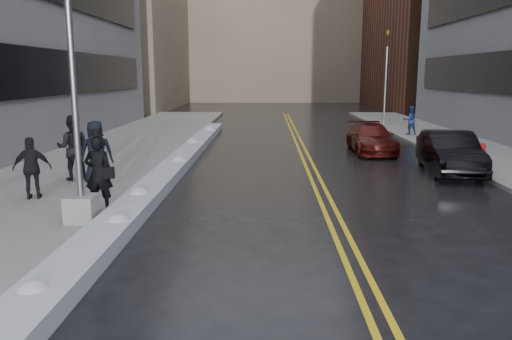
# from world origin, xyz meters

# --- Properties ---
(ground) EXTENTS (160.00, 160.00, 0.00)m
(ground) POSITION_xyz_m (0.00, 0.00, 0.00)
(ground) COLOR black
(ground) RESTS_ON ground
(sidewalk_west) EXTENTS (5.50, 50.00, 0.15)m
(sidewalk_west) POSITION_xyz_m (-5.75, 10.00, 0.07)
(sidewalk_west) COLOR gray
(sidewalk_west) RESTS_ON ground
(sidewalk_east) EXTENTS (4.00, 50.00, 0.15)m
(sidewalk_east) POSITION_xyz_m (10.00, 10.00, 0.07)
(sidewalk_east) COLOR gray
(sidewalk_east) RESTS_ON ground
(lane_line_left) EXTENTS (0.12, 50.00, 0.01)m
(lane_line_left) POSITION_xyz_m (2.35, 10.00, 0.00)
(lane_line_left) COLOR gold
(lane_line_left) RESTS_ON ground
(lane_line_right) EXTENTS (0.12, 50.00, 0.01)m
(lane_line_right) POSITION_xyz_m (2.65, 10.00, 0.00)
(lane_line_right) COLOR gold
(lane_line_right) RESTS_ON ground
(snow_ridge) EXTENTS (0.90, 30.00, 0.34)m
(snow_ridge) POSITION_xyz_m (-2.45, 8.00, 0.17)
(snow_ridge) COLOR silver
(snow_ridge) RESTS_ON ground
(building_west_far) EXTENTS (14.00, 22.00, 18.00)m
(building_west_far) POSITION_xyz_m (-15.50, 44.00, 9.00)
(building_west_far) COLOR gray
(building_west_far) RESTS_ON ground
(building_far) EXTENTS (36.00, 16.00, 22.00)m
(building_far) POSITION_xyz_m (2.00, 60.00, 11.00)
(building_far) COLOR gray
(building_far) RESTS_ON ground
(lamppost) EXTENTS (0.65, 0.65, 7.62)m
(lamppost) POSITION_xyz_m (-3.30, 2.00, 2.53)
(lamppost) COLOR gray
(lamppost) RESTS_ON sidewalk_west
(fire_hydrant) EXTENTS (0.26, 0.26, 0.73)m
(fire_hydrant) POSITION_xyz_m (9.00, 10.00, 0.55)
(fire_hydrant) COLOR maroon
(fire_hydrant) RESTS_ON sidewalk_east
(traffic_signal) EXTENTS (0.16, 0.20, 6.00)m
(traffic_signal) POSITION_xyz_m (8.50, 24.00, 3.40)
(traffic_signal) COLOR gray
(traffic_signal) RESTS_ON sidewalk_east
(pedestrian_fedora) EXTENTS (0.69, 0.47, 1.84)m
(pedestrian_fedora) POSITION_xyz_m (-3.20, 2.96, 1.07)
(pedestrian_fedora) COLOR black
(pedestrian_fedora) RESTS_ON sidewalk_west
(pedestrian_b) EXTENTS (1.12, 0.95, 2.04)m
(pedestrian_b) POSITION_xyz_m (-5.19, 6.51, 1.17)
(pedestrian_b) COLOR black
(pedestrian_b) RESTS_ON sidewalk_west
(pedestrian_c) EXTENTS (1.09, 0.87, 1.95)m
(pedestrian_c) POSITION_xyz_m (-4.20, 5.76, 1.12)
(pedestrian_c) COLOR black
(pedestrian_c) RESTS_ON sidewalk_west
(pedestrian_d) EXTENTS (1.05, 0.67, 1.66)m
(pedestrian_d) POSITION_xyz_m (-5.36, 4.08, 0.98)
(pedestrian_d) COLOR black
(pedestrian_d) RESTS_ON sidewalk_west
(pedestrian_east) EXTENTS (0.85, 0.72, 1.57)m
(pedestrian_east) POSITION_xyz_m (8.73, 18.81, 0.93)
(pedestrian_east) COLOR navy
(pedestrian_east) RESTS_ON sidewalk_east
(car_black) EXTENTS (2.02, 4.60, 1.47)m
(car_black) POSITION_xyz_m (7.27, 8.58, 0.73)
(car_black) COLOR black
(car_black) RESTS_ON ground
(car_maroon) EXTENTS (1.82, 4.36, 1.26)m
(car_maroon) POSITION_xyz_m (5.50, 13.28, 0.63)
(car_maroon) COLOR #420D0A
(car_maroon) RESTS_ON ground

